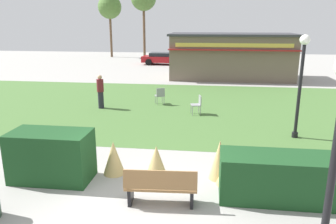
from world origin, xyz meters
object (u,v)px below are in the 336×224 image
Objects in this scene: person_strolling at (100,91)px; tree_left_bg at (110,7)px; lamppost_mid at (301,74)px; cafe_chair_west at (160,95)px; lamppost_near at (336,148)px; cafe_chair_east at (198,103)px; parked_car_west_slot at (163,58)px; parked_car_center_slot at (213,59)px; food_kiosk at (231,56)px; park_bench at (161,187)px.

person_strolling is 26.04m from tree_left_bg.
cafe_chair_west is (-5.82, 4.45, -1.88)m from lamppost_mid.
cafe_chair_east is (-2.44, 10.19, -1.88)m from lamppost_near.
parked_car_west_slot is 5.11m from parked_car_center_slot.
lamppost_near is 13.03m from person_strolling.
parked_car_west_slot is (-6.42, 7.58, -1.05)m from food_kiosk.
parked_car_center_slot is at bearing 99.81° from food_kiosk.
cafe_chair_east is at bearing -104.40° from person_strolling.
tree_left_bg reaches higher than parked_car_west_slot.
lamppost_mid reaches higher than food_kiosk.
lamppost_mid is 0.88× the size of parked_car_center_slot.
park_bench is 9.69m from person_strolling.
park_bench is 35.52m from tree_left_bg.
food_kiosk reaches higher than parked_car_west_slot.
cafe_chair_west is at bearing 110.71° from lamppost_near.
parked_car_west_slot is (0.52, 17.95, -0.22)m from person_strolling.
parked_car_west_slot and parked_car_center_slot have the same top height.
cafe_chair_west is (-1.53, 9.81, 0.05)m from park_bench.
cafe_chair_west is at bearing 140.86° from cafe_chair_east.
parked_car_west_slot is at bearing 98.21° from park_bench.
park_bench is at bearing -97.74° from food_kiosk.
lamppost_near is 0.51× the size of tree_left_bg.
parked_car_center_slot is (5.11, -0.00, 0.00)m from parked_car_west_slot.
park_bench is 1.02× the size of person_strolling.
parked_car_center_slot is at bearing 93.36° from lamppost_near.
lamppost_near is 12.80m from cafe_chair_west.
lamppost_mid is 22.80m from parked_car_west_slot.
person_strolling reaches higher than cafe_chair_west.
lamppost_mid reaches higher than park_bench.
parked_car_west_slot is 11.25m from tree_left_bg.
person_strolling is 18.81m from parked_car_center_slot.
parked_car_west_slot reaches higher than park_bench.
lamppost_mid reaches higher than person_strolling.
lamppost_near is 7.52m from lamppost_mid.
lamppost_near is at bearing -34.55° from park_bench.
lamppost_near is 38.19m from tree_left_bg.
lamppost_mid is at bearing -69.04° from parked_car_west_slot.
parked_car_west_slot reaches higher than cafe_chair_east.
person_strolling is (-8.65, 3.28, -1.54)m from lamppost_mid.
food_kiosk is at bearing 79.21° from cafe_chair_east.
lamppost_near is at bearing -88.99° from food_kiosk.
cafe_chair_east is at bearing -76.72° from parked_car_west_slot.
person_strolling is at bearing -74.40° from tree_left_bg.
lamppost_mid is (1.34, 7.40, 0.00)m from lamppost_near.
parked_car_west_slot is at bearing 110.96° from lamppost_mid.
parked_car_west_slot is (-4.35, 18.44, 0.12)m from cafe_chair_east.
tree_left_bg is (-14.18, 35.29, 3.49)m from lamppost_near.
parked_car_center_slot is (2.80, 16.77, 0.12)m from cafe_chair_west.
cafe_chair_east is 28.23m from tree_left_bg.
park_bench is 0.46× the size of lamppost_near.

